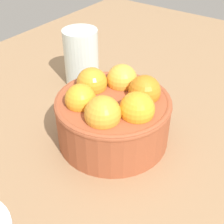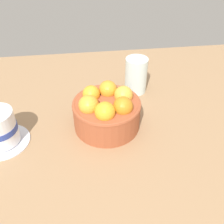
% 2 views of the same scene
% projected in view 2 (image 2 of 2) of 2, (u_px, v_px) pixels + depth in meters
% --- Properties ---
extents(ground_plane, '(1.18, 0.85, 0.03)m').
position_uv_depth(ground_plane, '(107.00, 130.00, 0.62)').
color(ground_plane, '#997551').
extents(terracotta_bowl, '(0.16, 0.16, 0.10)m').
position_uv_depth(terracotta_bowl, '(107.00, 110.00, 0.58)').
color(terracotta_bowl, '#9E4C2D').
rests_on(terracotta_bowl, ground_plane).
extents(water_glass, '(0.06, 0.06, 0.10)m').
position_uv_depth(water_glass, '(136.00, 75.00, 0.70)').
color(water_glass, silver).
rests_on(water_glass, ground_plane).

